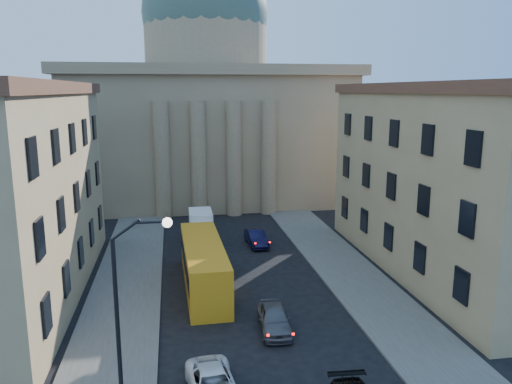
# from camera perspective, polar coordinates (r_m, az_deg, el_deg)

# --- Properties ---
(sidewalk_left) EXTENTS (5.00, 60.00, 0.15)m
(sidewalk_left) POSITION_cam_1_polar(r_m,az_deg,el_deg) (34.13, -15.20, -13.19)
(sidewalk_left) COLOR #52504B
(sidewalk_left) RESTS_ON ground
(sidewalk_right) EXTENTS (5.00, 60.00, 0.15)m
(sidewalk_right) POSITION_cam_1_polar(r_m,az_deg,el_deg) (36.49, 13.00, -11.41)
(sidewalk_right) COLOR #52504B
(sidewalk_right) RESTS_ON ground
(church) EXTENTS (68.02, 28.76, 36.60)m
(church) POSITION_cam_1_polar(r_m,az_deg,el_deg) (68.57, -5.59, 9.63)
(church) COLOR #866F52
(church) RESTS_ON ground
(building_right) EXTENTS (11.60, 26.60, 14.70)m
(building_right) POSITION_cam_1_polar(r_m,az_deg,el_deg) (41.74, 22.20, 1.45)
(building_right) COLOR tan
(building_right) RESTS_ON ground
(street_lamp) EXTENTS (2.62, 0.44, 8.83)m
(street_lamp) POSITION_cam_1_polar(r_m,az_deg,el_deg) (22.78, -14.36, -11.68)
(street_lamp) COLOR black
(street_lamp) RESTS_ON ground
(car_right_far) EXTENTS (2.09, 4.55, 1.51)m
(car_right_far) POSITION_cam_1_polar(r_m,az_deg,el_deg) (30.75, 2.10, -14.24)
(car_right_far) COLOR #515256
(car_right_far) RESTS_ON ground
(car_right_distant) EXTENTS (1.76, 4.41, 1.43)m
(car_right_distant) POSITION_cam_1_polar(r_m,az_deg,el_deg) (46.33, 0.02, -5.27)
(car_right_distant) COLOR black
(car_right_distant) RESTS_ON ground
(city_bus) EXTENTS (3.00, 11.92, 3.34)m
(city_bus) POSITION_cam_1_polar(r_m,az_deg,el_deg) (36.64, -6.00, -8.18)
(city_bus) COLOR orange
(city_bus) RESTS_ON ground
(box_truck) EXTENTS (2.15, 5.33, 2.92)m
(box_truck) POSITION_cam_1_polar(r_m,az_deg,el_deg) (47.11, -6.28, -4.21)
(box_truck) COLOR white
(box_truck) RESTS_ON ground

